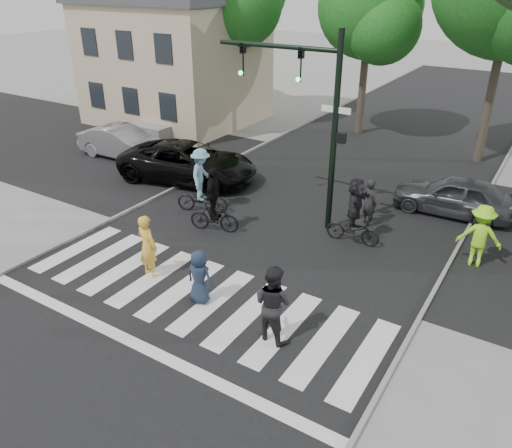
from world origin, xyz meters
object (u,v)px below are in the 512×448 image
Objects in this scene: cyclist_right at (354,215)px; pedestrian_child at (199,277)px; traffic_signal at (310,103)px; car_suv at (188,162)px; cyclist_mid at (214,206)px; pedestrian_adult at (273,303)px; car_silver at (123,142)px; car_grey at (454,195)px; pedestrian_woman at (148,246)px; cyclist_left at (202,185)px.

pedestrian_child is at bearing -112.38° from cyclist_right.
traffic_signal is 6.42m from car_suv.
pedestrian_adult is at bearing -39.97° from cyclist_mid.
cyclist_mid is 0.50× the size of car_silver.
pedestrian_adult is 0.89× the size of cyclist_right.
car_grey is (2.07, 3.70, -0.26)m from cyclist_right.
car_suv reaches higher than car_grey.
cyclist_right is at bearing -111.36° from car_suv.
traffic_signal is 6.27m from pedestrian_woman.
cyclist_left is at bearing -32.80° from pedestrian_adult.
pedestrian_adult is 5.45m from cyclist_mid.
cyclist_left reaches higher than cyclist_right.
traffic_signal is at bearing 45.04° from cyclist_mid.
traffic_signal is 3.55m from cyclist_right.
car_grey is (4.07, 8.55, -0.04)m from pedestrian_child.
cyclist_right is at bearing -102.61° from car_silver.
pedestrian_adult is (2.08, -5.60, -2.98)m from traffic_signal.
car_grey is at bearing 41.26° from cyclist_mid.
pedestrian_woman is at bearing 0.12° from pedestrian_adult.
pedestrian_woman is 6.94m from car_suv.
pedestrian_woman is (-2.01, -5.12, -3.01)m from traffic_signal.
cyclist_right is (-0.21, 5.10, 0.00)m from pedestrian_adult.
pedestrian_child is 0.26× the size of car_suv.
cyclist_mid reaches higher than pedestrian_adult.
pedestrian_child is at bearing -178.93° from pedestrian_woman.
cyclist_right reaches higher than car_grey.
cyclist_left is 3.02m from car_suv.
cyclist_left is 1.08× the size of cyclist_right.
cyclist_right reaches higher than car_suv.
cyclist_mid is 8.40m from car_silver.
cyclist_left reaches higher than cyclist_mid.
cyclist_mid is at bearing -33.17° from pedestrian_adult.
car_silver is at bearing -24.20° from pedestrian_adult.
traffic_signal is 1.12× the size of car_suv.
pedestrian_child is 0.34× the size of car_silver.
car_suv is (-5.53, 0.86, -3.15)m from traffic_signal.
pedestrian_woman is 10.23m from car_grey.
cyclist_left is (-5.37, 4.44, 0.05)m from pedestrian_adult.
pedestrian_woman is 1.25× the size of pedestrian_child.
car_suv is at bearing 138.02° from cyclist_left.
pedestrian_woman is at bearing -111.45° from traffic_signal.
car_silver is 13.75m from car_grey.
traffic_signal reaches higher than pedestrian_woman.
traffic_signal is 2.69× the size of cyclist_left.
cyclist_mid is 0.39× the size of car_suv.
pedestrian_adult is at bearing -87.68° from cyclist_right.
pedestrian_adult is at bearing -69.60° from traffic_signal.
pedestrian_child is (1.89, -0.23, -0.18)m from pedestrian_woman.
pedestrian_adult is 0.44× the size of car_silver.
pedestrian_adult is 0.88× the size of cyclist_mid.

